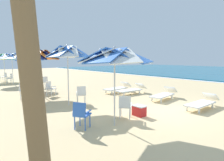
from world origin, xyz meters
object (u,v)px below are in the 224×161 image
Objects in this scene: beach_umbrella_5 at (4,57)px; plastic_chair_1 at (81,113)px; plastic_chair_5 at (44,81)px; sun_lounger_3 at (118,88)px; plastic_chair_6 at (10,78)px; beach_umbrella_4 at (12,56)px; beach_umbrella_0 at (115,57)px; sun_lounger_0 at (202,102)px; beach_umbrella_1 at (68,53)px; beach_umbrella_2 at (40,55)px; sun_lounger_1 at (164,94)px; plastic_chair_2 at (81,94)px; sun_lounger_2 at (131,89)px; beach_umbrella_3 at (30,57)px; plastic_chair_4 at (23,89)px; plastic_chair_0 at (125,105)px; plastic_chair_3 at (50,88)px; plastic_chair_8 at (4,76)px; cooler_box at (139,111)px.

plastic_chair_1 is at bearing -2.68° from beach_umbrella_5.
sun_lounger_3 is (4.76, 3.12, -0.22)m from plastic_chair_5.
plastic_chair_6 is 0.32× the size of beach_umbrella_5.
plastic_chair_1 is at bearing -3.60° from beach_umbrella_4.
beach_umbrella_0 is 4.82m from sun_lounger_0.
plastic_chair_1 is 3.82m from beach_umbrella_1.
beach_umbrella_2 is 1.02× the size of beach_umbrella_4.
sun_lounger_1 is (12.71, 4.95, -0.22)m from plastic_chair_6.
plastic_chair_2 is 3.74m from sun_lounger_2.
beach_umbrella_2 reaches higher than sun_lounger_3.
plastic_chair_2 is at bearing -68.72° from sun_lounger_3.
beach_umbrella_3 is 3.60m from beach_umbrella_4.
beach_umbrella_0 is 3.50m from beach_umbrella_1.
beach_umbrella_1 is at bearing 22.18° from plastic_chair_4.
plastic_chair_0 is 0.39× the size of sun_lounger_1.
beach_umbrella_5 is 12.82m from sun_lounger_3.
beach_umbrella_1 is (-3.09, 1.10, 1.95)m from plastic_chair_1.
plastic_chair_4 is at bearing -101.85° from plastic_chair_3.
plastic_chair_4 is (-0.29, -1.40, 0.00)m from plastic_chair_3.
beach_umbrella_1 is 3.35m from plastic_chair_3.
plastic_chair_0 is at bearing 2.78° from beach_umbrella_3.
beach_umbrella_1 is 1.03× the size of beach_umbrella_5.
beach_umbrella_1 is 5.44m from sun_lounger_1.
sun_lounger_1 is (8.42, 4.36, -1.98)m from beach_umbrella_3.
plastic_chair_6 is at bearing 173.78° from plastic_chair_4.
plastic_chair_5 is 1.00× the size of plastic_chair_8.
beach_umbrella_5 reaches higher than cooler_box.
plastic_chair_4 is 6.23m from sun_lounger_2.
beach_umbrella_1 is 1.07× the size of beach_umbrella_3.
plastic_chair_8 is 17.54m from sun_lounger_0.
plastic_chair_1 is 1.00× the size of plastic_chair_6.
beach_umbrella_3 is at bearing 157.22° from plastic_chair_4.
cooler_box is at bearing 22.30° from plastic_chair_4.
plastic_chair_4 is 0.39× the size of sun_lounger_1.
beach_umbrella_5 reaches higher than plastic_chair_8.
beach_umbrella_4 is 1.25× the size of sun_lounger_0.
beach_umbrella_3 reaches higher than cooler_box.
plastic_chair_8 is at bearing -173.62° from beach_umbrella_3.
plastic_chair_0 is 13.30m from beach_umbrella_4.
sun_lounger_3 is at bearing 148.26° from cooler_box.
beach_umbrella_0 is 1.19× the size of sun_lounger_0.
beach_umbrella_2 is 1.28× the size of sun_lounger_2.
cooler_box is (3.23, 1.33, -2.25)m from beach_umbrella_1.
beach_umbrella_3 reaches higher than plastic_chair_0.
sun_lounger_0 is 2.26m from sun_lounger_1.
sun_lounger_1 is at bearing 42.65° from beach_umbrella_2.
beach_umbrella_4 reaches higher than plastic_chair_2.
plastic_chair_3 is 4.21m from sun_lounger_3.
plastic_chair_0 is at bearing 0.83° from plastic_chair_2.
plastic_chair_6 is at bearing -155.70° from sun_lounger_2.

